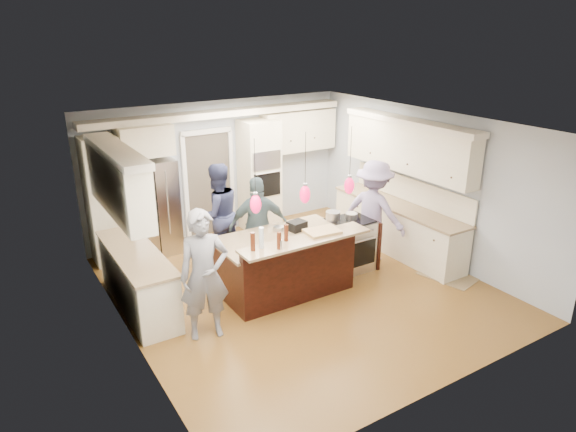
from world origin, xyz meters
name	(u,v)px	position (x,y,z in m)	size (l,w,h in m)	color
ground_plane	(299,287)	(0.00, 0.00, 0.00)	(6.00, 6.00, 0.00)	olive
room_shell	(300,182)	(0.00, 0.00, 1.82)	(5.54, 6.04, 2.72)	#B2BCC6
refrigerator	(152,207)	(-1.55, 2.64, 0.90)	(0.90, 0.70, 1.80)	#B7B7BC
oven_column	(259,176)	(0.75, 2.67, 1.15)	(0.72, 0.69, 2.30)	#EEE6C1
back_upper_cabinets	(187,160)	(-0.75, 2.76, 1.67)	(5.30, 0.61, 2.54)	#EEE6C1
right_counter_run	(401,197)	(2.44, 0.30, 1.06)	(0.64, 3.10, 2.51)	#EEE6C1
left_cabinets	(131,244)	(-2.44, 0.80, 1.06)	(0.64, 2.30, 2.51)	#EEE6C1
kitchen_island	(284,263)	(-0.25, 0.07, 0.49)	(2.10, 1.46, 1.12)	black
island_range	(350,244)	(1.16, 0.15, 0.46)	(0.82, 0.71, 0.92)	#B7B7BC
pendant_lights	(305,194)	(-0.25, -0.51, 1.80)	(1.75, 0.15, 1.03)	black
person_bar_end	(204,275)	(-1.83, -0.47, 0.92)	(0.67, 0.44, 1.85)	slate
person_far_left	(218,214)	(-0.69, 1.60, 0.92)	(0.90, 0.70, 1.85)	navy
person_far_right	(258,226)	(-0.28, 0.85, 0.86)	(1.01, 0.42, 1.72)	#445A60
person_range_side	(374,212)	(1.72, 0.22, 0.93)	(1.21, 0.69, 1.87)	#9787B6
floor_rug	(448,276)	(2.40, -1.03, 0.01)	(0.62, 0.91, 0.01)	#9C8055
water_bottle	(261,238)	(-0.95, -0.47, 1.27)	(0.07, 0.07, 0.31)	silver
beer_bottle_a	(253,242)	(-1.10, -0.49, 1.26)	(0.07, 0.07, 0.27)	#481C0C
beer_bottle_b	(279,241)	(-0.76, -0.64, 1.25)	(0.06, 0.06, 0.25)	#481C0C
beer_bottle_c	(286,233)	(-0.53, -0.44, 1.25)	(0.06, 0.06, 0.25)	#481C0C
drink_can	(280,244)	(-0.75, -0.64, 1.19)	(0.07, 0.07, 0.13)	#B7B7BC
cutting_board	(322,231)	(0.10, -0.47, 1.14)	(0.51, 0.36, 0.04)	tan
pot_large	(333,216)	(0.89, 0.31, 0.99)	(0.25, 0.25, 0.15)	#B7B7BC
pot_small	(351,216)	(1.18, 0.17, 0.97)	(0.21, 0.21, 0.11)	#B7B7BC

